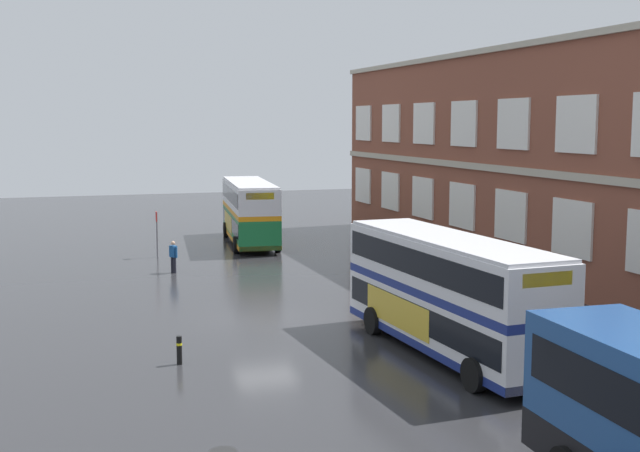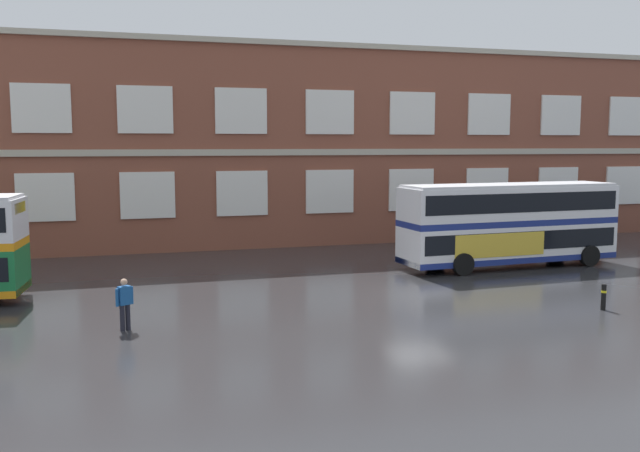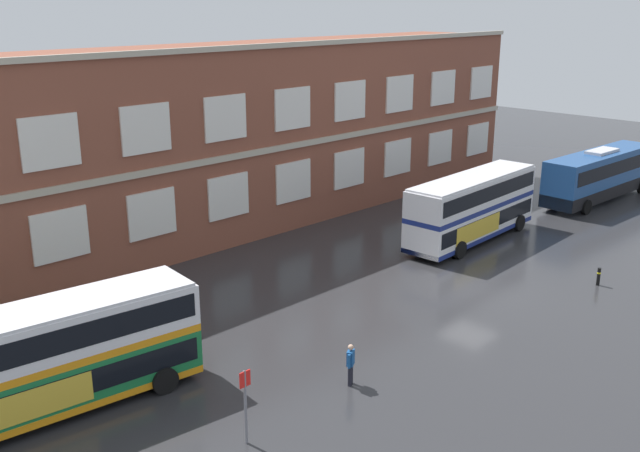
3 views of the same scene
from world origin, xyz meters
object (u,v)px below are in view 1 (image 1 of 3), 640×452
double_decker_middle (448,293)px  waiting_passenger (173,255)px  bus_stand_flag (157,230)px  double_decker_near (250,211)px  safety_bollard_east (179,350)px

double_decker_middle → waiting_passenger: (-18.29, -6.79, -1.22)m
double_decker_middle → waiting_passenger: double_decker_middle is taller
double_decker_middle → bus_stand_flag: 24.65m
double_decker_middle → waiting_passenger: 19.55m
waiting_passenger → bus_stand_flag: (-5.34, -0.20, 0.70)m
double_decker_middle → bus_stand_flag: double_decker_middle is taller
double_decker_near → double_decker_middle: size_ratio=1.01×
bus_stand_flag → waiting_passenger: bearing=2.1°
double_decker_near → waiting_passenger: (9.08, -6.25, -1.22)m
double_decker_near → double_decker_middle: same height
waiting_passenger → double_decker_near: bearing=145.5°
double_decker_middle → safety_bollard_east: double_decker_middle is taller
double_decker_middle → waiting_passenger: bearing=-159.6°
waiting_passenger → safety_bollard_east: size_ratio=1.79×
double_decker_near → double_decker_middle: 27.38m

